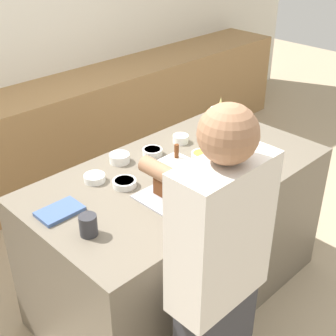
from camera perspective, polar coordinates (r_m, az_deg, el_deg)
ground_plane at (r=3.21m, az=1.24°, el=-14.62°), size 12.00×12.00×0.00m
back_cabinet_block at (r=4.13m, az=-16.20°, el=2.64°), size 6.00×0.60×0.89m
kitchen_island at (r=2.91m, az=1.34°, el=-8.19°), size 1.77×0.94×0.91m
baking_tray at (r=2.46m, az=0.65°, el=-3.02°), size 0.37×0.26×0.01m
gingerbread_house at (r=2.41m, az=0.67°, el=-1.01°), size 0.18×0.15×0.25m
decorative_tree at (r=2.90m, az=6.32°, el=5.66°), size 0.14×0.14×0.32m
candy_bowl_far_left at (r=2.59m, az=-8.94°, el=-1.17°), size 0.12×0.12×0.04m
candy_bowl_near_tray_left at (r=2.82m, az=-1.91°, el=2.01°), size 0.12×0.12×0.04m
candy_bowl_far_right at (r=2.77m, az=4.10°, el=1.47°), size 0.13×0.13×0.05m
candy_bowl_front_corner at (r=3.41m, az=5.96°, el=6.97°), size 0.10×0.10×0.05m
candy_bowl_beside_tree at (r=2.75m, az=-5.93°, el=1.26°), size 0.12×0.12×0.05m
candy_bowl_near_tray_right at (r=2.97m, az=1.55°, el=3.62°), size 0.10×0.10×0.05m
candy_bowl_behind_tray at (r=2.52m, az=-5.33°, el=-1.81°), size 0.13×0.13×0.04m
cookbook at (r=2.37m, az=-13.06°, el=-5.16°), size 0.22×0.14×0.02m
mug at (r=2.18m, az=-9.69°, el=-6.89°), size 0.08×0.08×0.10m
person at (r=2.01m, az=5.96°, el=-14.00°), size 0.44×0.55×1.67m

